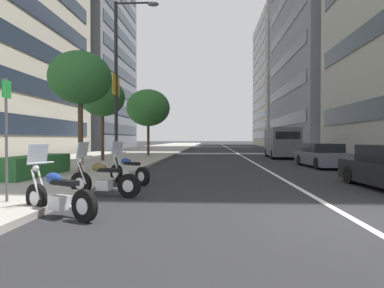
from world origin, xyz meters
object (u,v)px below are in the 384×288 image
at_px(street_tree_mid_sidewalk, 102,98).
at_px(street_tree_by_lamp_post, 148,108).
at_px(motorcycle_nearest_camera, 58,195).
at_px(street_tree_near_plaza_corner, 80,78).
at_px(motorcycle_under_tarp, 103,180).
at_px(delivery_van_ahead, 282,142).
at_px(street_lamp_with_banners, 122,69).
at_px(motorcycle_mid_row, 128,171).
at_px(car_lead_in_lane, 322,156).
at_px(parking_sign_by_curb, 6,128).

height_order(street_tree_mid_sidewalk, street_tree_by_lamp_post, street_tree_by_lamp_post).
bearing_deg(street_tree_mid_sidewalk, motorcycle_nearest_camera, -165.21).
bearing_deg(street_tree_near_plaza_corner, motorcycle_nearest_camera, -161.70).
xyz_separation_m(motorcycle_under_tarp, delivery_van_ahead, (18.98, -8.68, 0.87)).
bearing_deg(street_lamp_with_banners, delivery_van_ahead, -45.15).
distance_m(motorcycle_mid_row, delivery_van_ahead, 18.56).
bearing_deg(motorcycle_nearest_camera, street_tree_mid_sidewalk, -45.25).
height_order(delivery_van_ahead, street_tree_by_lamp_post, street_tree_by_lamp_post).
height_order(motorcycle_mid_row, delivery_van_ahead, delivery_van_ahead).
height_order(motorcycle_nearest_camera, street_lamp_with_banners, street_lamp_with_banners).
bearing_deg(street_tree_by_lamp_post, car_lead_in_lane, -129.74).
bearing_deg(car_lead_in_lane, street_tree_near_plaza_corner, 108.89).
height_order(motorcycle_mid_row, street_tree_by_lamp_post, street_tree_by_lamp_post).
xyz_separation_m(motorcycle_nearest_camera, street_lamp_with_banners, (11.10, 1.62, 4.81)).
distance_m(parking_sign_by_curb, street_tree_mid_sidewalk, 14.91).
height_order(motorcycle_under_tarp, street_lamp_with_banners, street_lamp_with_banners).
relative_size(car_lead_in_lane, street_tree_by_lamp_post, 0.81).
relative_size(delivery_van_ahead, street_tree_by_lamp_post, 1.03).
height_order(motorcycle_under_tarp, parking_sign_by_curb, parking_sign_by_curb).
bearing_deg(parking_sign_by_curb, motorcycle_nearest_camera, -116.63).
relative_size(parking_sign_by_curb, street_tree_mid_sidewalk, 0.52).
bearing_deg(street_lamp_with_banners, parking_sign_by_curb, -179.54).
relative_size(motorcycle_mid_row, delivery_van_ahead, 0.30).
xyz_separation_m(delivery_van_ahead, parking_sign_by_curb, (-20.70, 10.35, 0.51)).
height_order(motorcycle_nearest_camera, motorcycle_mid_row, motorcycle_mid_row).
bearing_deg(street_tree_by_lamp_post, parking_sign_by_curb, -178.01).
bearing_deg(street_lamp_with_banners, car_lead_in_lane, -82.64).
bearing_deg(motorcycle_nearest_camera, street_tree_by_lamp_post, -54.15).
distance_m(street_lamp_with_banners, street_tree_by_lamp_post, 11.03).
xyz_separation_m(delivery_van_ahead, street_tree_by_lamp_post, (0.58, 11.09, 2.88)).
height_order(delivery_van_ahead, street_lamp_with_banners, street_lamp_with_banners).
height_order(motorcycle_nearest_camera, delivery_van_ahead, delivery_van_ahead).
distance_m(car_lead_in_lane, street_tree_by_lamp_post, 15.37).
bearing_deg(motorcycle_mid_row, street_tree_near_plaza_corner, -5.98).
relative_size(motorcycle_under_tarp, parking_sign_by_curb, 0.76).
height_order(motorcycle_under_tarp, street_tree_near_plaza_corner, street_tree_near_plaza_corner).
height_order(motorcycle_mid_row, car_lead_in_lane, motorcycle_mid_row).
xyz_separation_m(motorcycle_nearest_camera, street_tree_by_lamp_post, (22.06, 2.28, 3.76)).
distance_m(parking_sign_by_curb, street_tree_by_lamp_post, 21.43).
distance_m(car_lead_in_lane, street_lamp_with_banners, 11.87).
relative_size(street_lamp_with_banners, street_tree_near_plaza_corner, 1.66).
bearing_deg(street_tree_near_plaza_corner, motorcycle_mid_row, -134.79).
bearing_deg(street_lamp_with_banners, motorcycle_under_tarp, -168.53).
distance_m(delivery_van_ahead, parking_sign_by_curb, 23.15).
xyz_separation_m(motorcycle_mid_row, street_lamp_with_banners, (6.04, 1.81, 4.80)).
height_order(car_lead_in_lane, parking_sign_by_curb, parking_sign_by_curb).
bearing_deg(street_tree_by_lamp_post, street_lamp_with_banners, -176.57).
bearing_deg(car_lead_in_lane, motorcycle_nearest_camera, 140.84).
distance_m(motorcycle_nearest_camera, car_lead_in_lane, 15.53).
bearing_deg(street_tree_by_lamp_post, motorcycle_under_tarp, -173.00).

